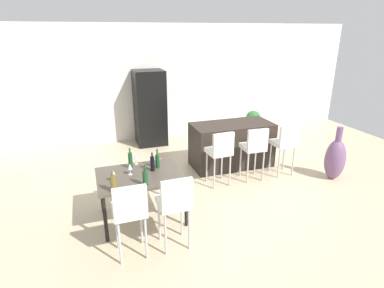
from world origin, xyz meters
The scene contains 20 objects.
ground_plane centered at (0.00, 0.00, 0.00)m, with size 10.00×10.00×0.00m, color #C6B28E.
back_wall centered at (0.00, 3.16, 1.45)m, with size 10.00×0.12×2.90m, color silver.
kitchen_island centered at (0.43, 0.82, 0.46)m, with size 1.67×0.79×0.92m, color black.
bar_chair_left centered at (-0.18, 0.04, 0.70)m, with size 0.43×0.43×1.05m.
bar_chair_middle centered at (0.52, 0.04, 0.70)m, with size 0.42×0.42×1.05m.
bar_chair_right centered at (1.19, 0.04, 0.70)m, with size 0.41×0.41×1.05m.
dining_table centered at (-1.73, -0.59, 0.67)m, with size 1.26×0.93×0.74m.
dining_chair_near centered at (-2.01, -1.42, 0.70)m, with size 0.40×0.40×1.05m.
dining_chair_far centered at (-1.45, -1.42, 0.70)m, with size 0.41×0.41×1.05m.
wine_bottle_end centered at (-1.83, -0.31, 0.87)m, with size 0.07×0.07×0.33m.
wine_bottle_corner centered at (-1.53, -0.51, 0.86)m, with size 0.07×0.07×0.29m.
wine_bottle_far centered at (-1.73, -0.95, 0.86)m, with size 0.07×0.07×0.31m.
wine_bottle_left centered at (-2.15, -0.99, 0.86)m, with size 0.08×0.08×0.30m.
wine_bottle_right centered at (-1.44, -0.43, 0.85)m, with size 0.07×0.07×0.30m.
wine_glass_middle centered at (-2.13, -0.68, 0.86)m, with size 0.07×0.07×0.17m.
wine_glass_near centered at (-1.73, -0.19, 0.86)m, with size 0.07×0.07×0.17m.
wine_glass_inner centered at (-1.87, -0.54, 0.86)m, with size 0.07×0.07×0.17m.
refrigerator centered at (-0.90, 2.72, 0.92)m, with size 0.72×0.68×1.84m, color black.
floor_vase centered at (2.02, -0.43, 0.41)m, with size 0.38×0.38×1.05m.
potted_plant centered at (2.02, 2.71, 0.36)m, with size 0.42×0.42×0.62m.
Camera 1 is at (-2.36, -4.76, 2.73)m, focal length 29.25 mm.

